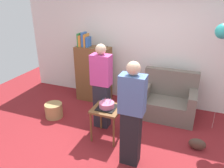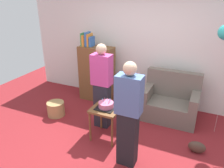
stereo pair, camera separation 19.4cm
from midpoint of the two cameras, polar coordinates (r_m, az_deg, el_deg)
name	(u,v)px [view 1 (the left image)]	position (r m, az deg, el deg)	size (l,w,h in m)	color
ground_plane	(113,151)	(3.81, -1.34, -17.05)	(8.00, 8.00, 0.00)	maroon
wall_back	(146,45)	(4.99, 7.70, 10.08)	(6.00, 0.10, 2.70)	silver
couch	(168,101)	(4.70, 13.21, -4.35)	(1.10, 0.70, 0.96)	#6B6056
bookshelf	(93,73)	(5.17, -5.94, 2.83)	(0.80, 0.36, 1.61)	brown
side_table	(107,113)	(3.84, -2.83, -7.46)	(0.48, 0.48, 0.60)	brown
birthday_cake	(107,105)	(3.77, -2.87, -5.59)	(0.32, 0.32, 0.17)	black
person_blowing_candles	(102,87)	(4.03, -4.13, -0.74)	(0.36, 0.22, 1.63)	#23232D
person_holding_cake	(132,115)	(3.14, 3.35, -8.12)	(0.36, 0.22, 1.63)	black
wicker_basket	(54,110)	(4.80, -16.03, -6.62)	(0.36, 0.36, 0.30)	#A88451
handbag	(197,144)	(4.01, 19.97, -14.51)	(0.28, 0.14, 0.20)	#473328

